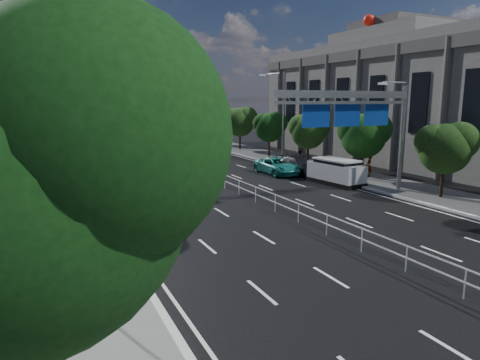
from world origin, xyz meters
TOP-DOWN VIEW (x-y plane):
  - ground at (0.00, 0.00)m, footprint 160.00×160.00m
  - sidewalk_near at (-11.50, 0.00)m, footprint 5.00×140.00m
  - kerb_near at (-9.00, 0.00)m, footprint 0.25×140.00m
  - median_fence at (0.00, 22.50)m, footprint 0.05×85.00m
  - hedge_near at (-13.30, 5.00)m, footprint 1.00×36.00m
  - toilet_sign at (-10.95, 0.00)m, footprint 1.62×0.18m
  - overhead_gantry at (6.74, 10.05)m, footprint 10.24×0.38m
  - streetlight_far at (10.50, 26.00)m, footprint 2.78×2.40m
  - civic_hall at (23.72, 22.00)m, footprint 14.40×36.00m
  - near_tree_big at (-12.13, -4.53)m, footprint 5.72×5.33m
  - near_tree_back at (-11.94, 17.97)m, footprint 4.84×4.51m
  - far_tree_c at (11.24, 6.98)m, footprint 3.52×3.28m
  - far_tree_d at (11.25, 14.48)m, footprint 3.85×3.59m
  - far_tree_e at (11.25, 21.98)m, footprint 3.63×3.38m
  - far_tree_f at (11.24, 29.48)m, footprint 3.52×3.28m
  - far_tree_g at (11.25, 36.98)m, footprint 3.96×3.69m
  - far_tree_h at (11.24, 44.48)m, footprint 3.41×3.18m
  - white_minivan at (-4.20, 17.83)m, footprint 2.29×5.05m
  - red_bus at (-7.50, 47.02)m, footprint 4.43×12.57m
  - near_car_silver at (-4.15, 29.10)m, footprint 1.76×4.08m
  - near_car_dark at (-7.28, 54.38)m, footprint 2.20×5.07m
  - silver_minivan at (8.30, 14.00)m, footprint 2.42×4.76m
  - parked_car_teal at (6.50, 19.65)m, footprint 2.38×5.06m
  - parked_car_dark at (8.30, 19.00)m, footprint 2.41×5.15m
  - pedestrian_a at (12.01, 14.57)m, footprint 0.77×0.67m
  - pedestrian_b at (9.65, 21.09)m, footprint 0.97×0.92m

SIDE VIEW (x-z plane):
  - ground at x=0.00m, z-range 0.00..0.00m
  - sidewalk_near at x=-11.50m, z-range 0.00..0.14m
  - kerb_near at x=-9.00m, z-range -0.01..0.15m
  - hedge_near at x=-13.30m, z-range 0.14..0.58m
  - median_fence at x=0.00m, z-range 0.01..1.04m
  - near_car_silver at x=-4.15m, z-range 0.00..1.37m
  - parked_car_teal at x=6.50m, z-range 0.00..1.40m
  - parked_car_dark at x=8.30m, z-range 0.00..1.45m
  - near_car_dark at x=-7.28m, z-range 0.00..1.62m
  - pedestrian_b at x=9.65m, z-range 0.14..1.73m
  - silver_minivan at x=8.30m, z-range -0.02..1.89m
  - pedestrian_a at x=12.01m, z-range 0.14..1.91m
  - white_minivan at x=-4.20m, z-range -0.02..2.15m
  - red_bus at x=-7.50m, z-range 0.08..3.75m
  - toilet_sign at x=-10.95m, z-range 0.77..5.11m
  - far_tree_h at x=11.24m, z-range 0.97..5.88m
  - far_tree_c at x=11.24m, z-range 0.95..5.90m
  - far_tree_f at x=11.24m, z-range 0.98..6.00m
  - far_tree_e at x=11.25m, z-range 0.99..6.12m
  - far_tree_d at x=11.25m, z-range 1.02..6.36m
  - far_tree_g at x=11.25m, z-range 1.03..6.48m
  - near_tree_back at x=-11.94m, z-range 1.27..7.96m
  - streetlight_far at x=10.50m, z-range 0.71..9.71m
  - near_tree_big at x=-12.13m, z-range 1.42..9.13m
  - overhead_gantry at x=6.74m, z-range 1.88..9.33m
  - civic_hall at x=23.72m, z-range -0.91..13.44m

